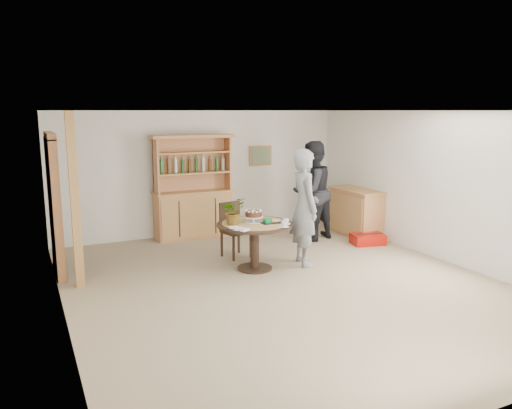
% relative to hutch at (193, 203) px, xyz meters
% --- Properties ---
extents(ground, '(7.00, 7.00, 0.00)m').
position_rel_hutch_xyz_m(ground, '(0.30, -3.24, -0.69)').
color(ground, tan).
rests_on(ground, ground).
extents(room_shell, '(6.04, 7.04, 2.52)m').
position_rel_hutch_xyz_m(room_shell, '(0.30, -3.23, 1.05)').
color(room_shell, white).
rests_on(room_shell, ground).
extents(doorway, '(0.13, 1.10, 2.18)m').
position_rel_hutch_xyz_m(doorway, '(-2.63, -1.24, 0.42)').
color(doorway, black).
rests_on(doorway, ground).
extents(pine_post, '(0.12, 0.12, 2.50)m').
position_rel_hutch_xyz_m(pine_post, '(-2.40, -2.04, 0.56)').
color(pine_post, '#BC814F').
rests_on(pine_post, ground).
extents(hutch, '(1.62, 0.54, 2.04)m').
position_rel_hutch_xyz_m(hutch, '(0.00, 0.00, 0.00)').
color(hutch, tan).
rests_on(hutch, ground).
extents(sideboard, '(0.54, 1.26, 0.94)m').
position_rel_hutch_xyz_m(sideboard, '(3.04, -1.24, -0.22)').
color(sideboard, tan).
rests_on(sideboard, ground).
extents(dining_table, '(1.20, 1.20, 0.76)m').
position_rel_hutch_xyz_m(dining_table, '(0.22, -2.41, -0.08)').
color(dining_table, black).
rests_on(dining_table, ground).
extents(dining_chair, '(0.50, 0.50, 0.95)m').
position_rel_hutch_xyz_m(dining_chair, '(0.20, -1.58, -0.15)').
color(dining_chair, black).
rests_on(dining_chair, ground).
extents(birthday_cake, '(0.30, 0.30, 0.20)m').
position_rel_hutch_xyz_m(birthday_cake, '(0.22, -2.36, 0.19)').
color(birthday_cake, white).
rests_on(birthday_cake, dining_table).
extents(flower_vase, '(0.47, 0.44, 0.42)m').
position_rel_hutch_xyz_m(flower_vase, '(-0.13, -2.36, 0.28)').
color(flower_vase, '#3F7233').
rests_on(flower_vase, dining_table).
extents(gift_tray, '(0.30, 0.20, 0.08)m').
position_rel_hutch_xyz_m(gift_tray, '(0.43, -2.53, 0.10)').
color(gift_tray, black).
rests_on(gift_tray, dining_table).
extents(coffee_cup_a, '(0.15, 0.15, 0.09)m').
position_rel_hutch_xyz_m(coffee_cup_a, '(0.62, -2.69, 0.11)').
color(coffee_cup_a, silver).
rests_on(coffee_cup_a, dining_table).
extents(coffee_cup_b, '(0.15, 0.15, 0.08)m').
position_rel_hutch_xyz_m(coffee_cup_b, '(0.50, -2.86, 0.11)').
color(coffee_cup_b, silver).
rests_on(coffee_cup_b, dining_table).
extents(napkins, '(0.24, 0.33, 0.03)m').
position_rel_hutch_xyz_m(napkins, '(-0.19, -2.72, 0.09)').
color(napkins, white).
rests_on(napkins, dining_table).
extents(teen_boy, '(0.58, 0.77, 1.90)m').
position_rel_hutch_xyz_m(teen_boy, '(1.07, -2.51, 0.26)').
color(teen_boy, slate).
rests_on(teen_boy, ground).
extents(adult_person, '(1.11, 0.98, 1.93)m').
position_rel_hutch_xyz_m(adult_person, '(2.01, -1.19, 0.28)').
color(adult_person, black).
rests_on(adult_person, ground).
extents(red_suitcase, '(0.67, 0.52, 0.21)m').
position_rel_hutch_xyz_m(red_suitcase, '(2.80, -1.97, -0.59)').
color(red_suitcase, '#BA1209').
rests_on(red_suitcase, ground).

